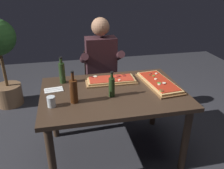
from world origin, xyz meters
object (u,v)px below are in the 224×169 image
(potted_plant_corner, at_px, (0,54))
(pizza_rectangular_front, at_px, (111,80))
(oil_bottle_amber, at_px, (112,86))
(vinegar_bottle_green, at_px, (74,91))
(tumbler_near_camera, at_px, (51,102))
(seated_diner, at_px, (102,65))
(pizza_rectangular_left, at_px, (159,83))
(dining_table, at_px, (113,100))
(diner_chair, at_px, (101,80))
(wine_bottle_dark, at_px, (62,72))

(potted_plant_corner, bearing_deg, pizza_rectangular_front, -40.03)
(oil_bottle_amber, relative_size, vinegar_bottle_green, 0.82)
(oil_bottle_amber, height_order, tumbler_near_camera, oil_bottle_amber)
(oil_bottle_amber, xyz_separation_m, seated_diner, (0.05, 0.83, -0.10))
(oil_bottle_amber, relative_size, tumbler_near_camera, 2.59)
(vinegar_bottle_green, xyz_separation_m, potted_plant_corner, (-0.93, 1.49, -0.07))
(pizza_rectangular_left, height_order, seated_diner, seated_diner)
(dining_table, relative_size, diner_chair, 1.61)
(pizza_rectangular_front, relative_size, tumbler_near_camera, 5.77)
(wine_bottle_dark, distance_m, tumbler_near_camera, 0.50)
(potted_plant_corner, bearing_deg, seated_diner, -24.72)
(diner_chair, bearing_deg, dining_table, -90.83)
(pizza_rectangular_front, height_order, vinegar_bottle_green, vinegar_bottle_green)
(seated_diner, xyz_separation_m, potted_plant_corner, (-1.32, 0.61, 0.05))
(tumbler_near_camera, distance_m, potted_plant_corner, 1.69)
(vinegar_bottle_green, relative_size, diner_chair, 0.34)
(dining_table, xyz_separation_m, vinegar_bottle_green, (-0.38, -0.14, 0.21))
(vinegar_bottle_green, relative_size, seated_diner, 0.22)
(wine_bottle_dark, bearing_deg, vinegar_bottle_green, -78.21)
(pizza_rectangular_left, relative_size, wine_bottle_dark, 2.23)
(dining_table, distance_m, vinegar_bottle_green, 0.46)
(pizza_rectangular_left, distance_m, seated_diner, 0.84)
(seated_diner, relative_size, potted_plant_corner, 1.04)
(pizza_rectangular_left, bearing_deg, seated_diner, 125.70)
(tumbler_near_camera, bearing_deg, wine_bottle_dark, 77.86)
(potted_plant_corner, bearing_deg, tumbler_near_camera, -64.36)
(oil_bottle_amber, bearing_deg, dining_table, 70.72)
(seated_diner, bearing_deg, oil_bottle_amber, -93.12)
(pizza_rectangular_front, xyz_separation_m, diner_chair, (-0.01, 0.63, -0.27))
(tumbler_near_camera, bearing_deg, dining_table, 16.72)
(wine_bottle_dark, bearing_deg, oil_bottle_amber, -42.07)
(vinegar_bottle_green, bearing_deg, tumbler_near_camera, -170.20)
(tumbler_near_camera, relative_size, potted_plant_corner, 0.07)
(pizza_rectangular_front, bearing_deg, vinegar_bottle_green, -138.52)
(dining_table, distance_m, potted_plant_corner, 1.88)
(diner_chair, height_order, seated_diner, seated_diner)
(pizza_rectangular_left, xyz_separation_m, diner_chair, (-0.49, 0.80, -0.27))
(dining_table, xyz_separation_m, oil_bottle_amber, (-0.03, -0.09, 0.19))
(tumbler_near_camera, bearing_deg, diner_chair, 60.01)
(pizza_rectangular_left, distance_m, oil_bottle_amber, 0.56)
(seated_diner, bearing_deg, potted_plant_corner, 155.28)
(dining_table, relative_size, seated_diner, 1.05)
(pizza_rectangular_front, height_order, oil_bottle_amber, oil_bottle_amber)
(wine_bottle_dark, xyz_separation_m, oil_bottle_amber, (0.45, -0.40, -0.02))
(vinegar_bottle_green, height_order, seated_diner, seated_diner)
(oil_bottle_amber, bearing_deg, seated_diner, 86.88)
(pizza_rectangular_left, height_order, vinegar_bottle_green, vinegar_bottle_green)
(diner_chair, distance_m, seated_diner, 0.28)
(dining_table, xyz_separation_m, pizza_rectangular_left, (0.50, 0.06, 0.12))
(tumbler_near_camera, bearing_deg, vinegar_bottle_green, 9.80)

